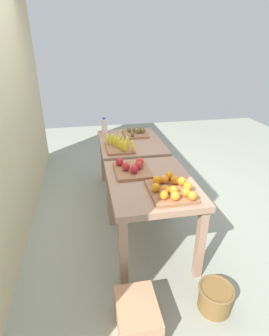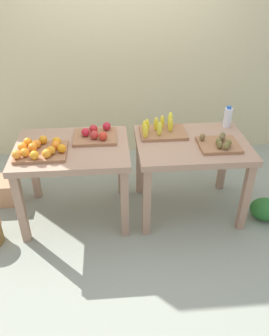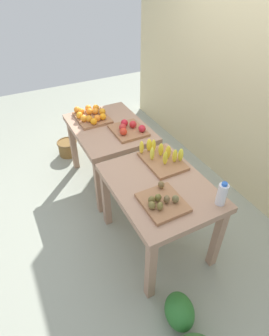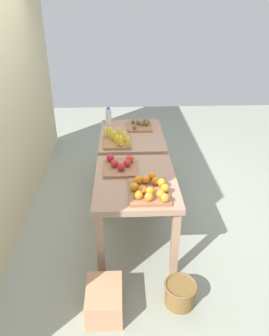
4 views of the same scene
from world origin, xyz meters
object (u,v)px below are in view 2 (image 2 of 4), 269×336
(display_table_left, at_px, (73,158))
(orange_bin, at_px, (40,150))
(kiwi_bin, at_px, (219,144))
(banana_crate, at_px, (161,130))
(apple_bin, at_px, (96,135))
(water_bottle, at_px, (228,117))
(display_table_right, at_px, (191,153))

(display_table_left, relative_size, orange_bin, 2.24)
(kiwi_bin, bearing_deg, banana_crate, 148.76)
(orange_bin, xyz_separation_m, kiwi_bin, (1.59, 0.00, -0.01))
(display_table_left, distance_m, apple_bin, 0.30)
(orange_bin, bearing_deg, water_bottle, 13.14)
(display_table_left, bearing_deg, display_table_right, 0.00)
(apple_bin, xyz_separation_m, water_bottle, (1.32, 0.16, 0.06))
(display_table_right, height_order, water_bottle, water_bottle)
(display_table_left, distance_m, orange_bin, 0.32)
(apple_bin, height_order, kiwi_bin, apple_bin)
(display_table_right, xyz_separation_m, water_bottle, (0.42, 0.30, 0.22))
(display_table_left, xyz_separation_m, water_bottle, (1.54, 0.30, 0.22))
(apple_bin, distance_m, banana_crate, 0.63)
(apple_bin, relative_size, water_bottle, 1.87)
(display_table_right, height_order, kiwi_bin, kiwi_bin)
(display_table_right, distance_m, kiwi_bin, 0.28)
(display_table_left, height_order, kiwi_bin, kiwi_bin)
(banana_crate, bearing_deg, display_table_right, -33.81)
(display_table_right, xyz_separation_m, kiwi_bin, (0.21, -0.11, 0.15))
(display_table_right, relative_size, kiwi_bin, 2.89)
(apple_bin, relative_size, banana_crate, 0.91)
(display_table_left, height_order, display_table_right, same)
(orange_bin, bearing_deg, display_table_right, 4.84)
(display_table_right, xyz_separation_m, orange_bin, (-1.37, -0.12, 0.16))
(banana_crate, bearing_deg, water_bottle, 10.04)
(display_table_left, relative_size, display_table_right, 1.00)
(orange_bin, relative_size, water_bottle, 2.17)
(apple_bin, bearing_deg, water_bottle, 6.86)
(display_table_left, xyz_separation_m, apple_bin, (0.22, 0.14, 0.15))
(orange_bin, height_order, kiwi_bin, orange_bin)
(display_table_right, bearing_deg, water_bottle, 35.91)
(display_table_left, height_order, banana_crate, banana_crate)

